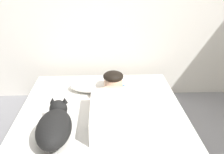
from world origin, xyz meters
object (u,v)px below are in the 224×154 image
at_px(coffee_cup, 121,89).
at_px(cell_phone, 136,110).
at_px(dog, 55,126).
at_px(pillow, 95,85).
at_px(person_lying, 115,104).
at_px(bed, 102,134).

xyz_separation_m(coffee_cup, cell_phone, (0.11, -0.38, -0.03)).
bearing_deg(dog, coffee_cup, 54.30).
distance_m(pillow, cell_phone, 0.60).
relative_size(person_lying, dog, 1.60).
xyz_separation_m(pillow, coffee_cup, (0.27, -0.08, -0.02)).
xyz_separation_m(bed, pillow, (-0.07, 0.56, 0.23)).
height_order(person_lying, coffee_cup, person_lying).
bearing_deg(bed, cell_phone, 17.51).
distance_m(dog, cell_phone, 0.78).
bearing_deg(bed, person_lying, 12.93).
xyz_separation_m(person_lying, cell_phone, (0.20, 0.07, -0.10)).
bearing_deg(pillow, dog, -108.39).
bearing_deg(pillow, bed, -82.53).
height_order(person_lying, dog, person_lying).
bearing_deg(dog, person_lying, 34.03).
height_order(bed, dog, dog).
height_order(bed, coffee_cup, coffee_cup).
height_order(bed, person_lying, person_lying).
height_order(bed, cell_phone, cell_phone).
bearing_deg(coffee_cup, pillow, 163.71).
xyz_separation_m(dog, coffee_cup, (0.55, 0.77, -0.07)).
bearing_deg(dog, bed, 39.38).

